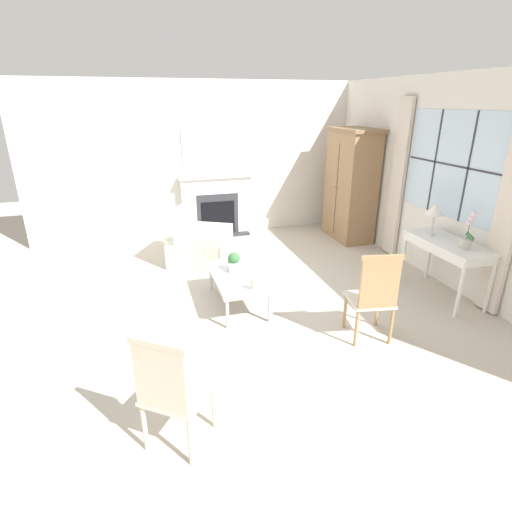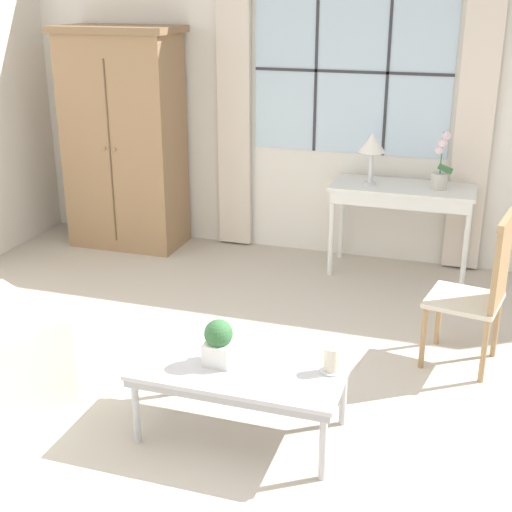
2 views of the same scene
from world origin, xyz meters
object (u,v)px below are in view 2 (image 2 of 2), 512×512
at_px(armoire, 124,139).
at_px(console_table, 403,196).
at_px(side_chair_wooden, 483,284).
at_px(coffee_table, 242,372).
at_px(potted_orchid, 440,168).
at_px(table_lamp, 372,145).
at_px(potted_plant_small, 219,342).
at_px(pillar_candle, 331,361).

relative_size(armoire, console_table, 1.71).
distance_m(side_chair_wooden, coffee_table, 1.69).
xyz_separation_m(console_table, potted_orchid, (0.28, -0.01, 0.26)).
relative_size(console_table, table_lamp, 2.72).
relative_size(table_lamp, potted_plant_small, 1.70).
bearing_deg(potted_orchid, coffee_table, -106.67).
bearing_deg(potted_orchid, table_lamp, -175.10).
distance_m(potted_orchid, side_chair_wooden, 1.57).
height_order(table_lamp, potted_orchid, potted_orchid).
height_order(side_chair_wooden, coffee_table, side_chair_wooden).
bearing_deg(potted_orchid, potted_plant_small, -108.93).
distance_m(console_table, table_lamp, 0.51).
distance_m(table_lamp, potted_plant_small, 2.70).
bearing_deg(table_lamp, coffee_table, -95.21).
bearing_deg(side_chair_wooden, armoire, 155.52).
relative_size(side_chair_wooden, coffee_table, 0.92).
height_order(armoire, potted_orchid, armoire).
distance_m(armoire, table_lamp, 2.28).
bearing_deg(pillar_candle, console_table, 89.14).
height_order(table_lamp, pillar_candle, table_lamp).
distance_m(table_lamp, potted_orchid, 0.58).
relative_size(console_table, coffee_table, 1.05).
relative_size(armoire, coffee_table, 1.79).
height_order(armoire, coffee_table, armoire).
bearing_deg(table_lamp, potted_plant_small, -97.80).
bearing_deg(console_table, pillar_candle, -90.86).
xyz_separation_m(side_chair_wooden, potted_plant_small, (-1.31, -1.19, -0.02)).
distance_m(potted_orchid, potted_plant_small, 2.85).
relative_size(armoire, potted_plant_small, 7.90).
xyz_separation_m(armoire, console_table, (2.55, 0.01, -0.32)).
distance_m(table_lamp, coffee_table, 2.71).
height_order(coffee_table, potted_plant_small, potted_plant_small).
distance_m(side_chair_wooden, pillar_candle, 1.32).
bearing_deg(potted_plant_small, pillar_candle, 9.06).
xyz_separation_m(console_table, coffee_table, (-0.51, -2.65, -0.31)).
bearing_deg(potted_orchid, console_table, 178.94).
xyz_separation_m(console_table, potted_plant_small, (-0.63, -2.67, -0.13)).
bearing_deg(coffee_table, side_chair_wooden, 44.56).
bearing_deg(table_lamp, console_table, 11.01).
relative_size(console_table, side_chair_wooden, 1.14).
xyz_separation_m(potted_orchid, pillar_candle, (-0.32, -2.57, -0.45)).
relative_size(coffee_table, pillar_candle, 7.22).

